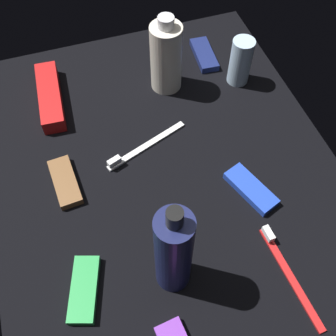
{
  "coord_description": "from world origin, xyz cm",
  "views": [
    {
      "loc": [
        -38.15,
        12.58,
        63.43
      ],
      "look_at": [
        0.0,
        0.0,
        3.0
      ],
      "focal_mm": 43.26,
      "sensor_mm": 36.0,
      "label": 1
    }
  ],
  "objects_px": {
    "toothpaste_box_red": "(50,96)",
    "snack_bar_blue": "(251,189)",
    "toothbrush_red": "(287,270)",
    "toothbrush_white": "(142,147)",
    "snack_bar_green": "(84,289)",
    "lotion_bottle": "(174,252)",
    "deodorant_stick": "(241,62)",
    "bodywash_bottle": "(166,57)",
    "snack_bar_navy": "(204,55)",
    "snack_bar_brown": "(65,182)"
  },
  "relations": [
    {
      "from": "bodywash_bottle",
      "to": "toothpaste_box_red",
      "type": "height_order",
      "value": "bodywash_bottle"
    },
    {
      "from": "bodywash_bottle",
      "to": "toothbrush_red",
      "type": "relative_size",
      "value": 0.95
    },
    {
      "from": "snack_bar_blue",
      "to": "bodywash_bottle",
      "type": "bearing_deg",
      "value": -8.54
    },
    {
      "from": "lotion_bottle",
      "to": "snack_bar_blue",
      "type": "height_order",
      "value": "lotion_bottle"
    },
    {
      "from": "snack_bar_green",
      "to": "snack_bar_blue",
      "type": "relative_size",
      "value": 1.0
    },
    {
      "from": "snack_bar_blue",
      "to": "toothbrush_red",
      "type": "bearing_deg",
      "value": 157.41
    },
    {
      "from": "deodorant_stick",
      "to": "snack_bar_navy",
      "type": "height_order",
      "value": "deodorant_stick"
    },
    {
      "from": "snack_bar_blue",
      "to": "toothbrush_white",
      "type": "bearing_deg",
      "value": 26.47
    },
    {
      "from": "bodywash_bottle",
      "to": "deodorant_stick",
      "type": "xyz_separation_m",
      "value": [
        -0.04,
        -0.15,
        -0.02
      ]
    },
    {
      "from": "toothpaste_box_red",
      "to": "snack_bar_navy",
      "type": "relative_size",
      "value": 1.69
    },
    {
      "from": "toothpaste_box_red",
      "to": "snack_bar_brown",
      "type": "xyz_separation_m",
      "value": [
        -0.21,
        0.01,
        -0.01
      ]
    },
    {
      "from": "toothbrush_white",
      "to": "snack_bar_blue",
      "type": "distance_m",
      "value": 0.22
    },
    {
      "from": "toothbrush_white",
      "to": "snack_bar_brown",
      "type": "relative_size",
      "value": 1.67
    },
    {
      "from": "deodorant_stick",
      "to": "toothbrush_white",
      "type": "relative_size",
      "value": 0.61
    },
    {
      "from": "toothpaste_box_red",
      "to": "snack_bar_blue",
      "type": "height_order",
      "value": "toothpaste_box_red"
    },
    {
      "from": "deodorant_stick",
      "to": "toothbrush_white",
      "type": "height_order",
      "value": "deodorant_stick"
    },
    {
      "from": "bodywash_bottle",
      "to": "snack_bar_green",
      "type": "bearing_deg",
      "value": 146.08
    },
    {
      "from": "deodorant_stick",
      "to": "snack_bar_brown",
      "type": "relative_size",
      "value": 1.01
    },
    {
      "from": "bodywash_bottle",
      "to": "deodorant_stick",
      "type": "height_order",
      "value": "bodywash_bottle"
    },
    {
      "from": "toothpaste_box_red",
      "to": "bodywash_bottle",
      "type": "bearing_deg",
      "value": -92.85
    },
    {
      "from": "toothbrush_red",
      "to": "snack_bar_green",
      "type": "relative_size",
      "value": 1.73
    },
    {
      "from": "toothbrush_red",
      "to": "toothbrush_white",
      "type": "xyz_separation_m",
      "value": [
        0.31,
        0.15,
        0.0
      ]
    },
    {
      "from": "deodorant_stick",
      "to": "toothbrush_red",
      "type": "height_order",
      "value": "deodorant_stick"
    },
    {
      "from": "snack_bar_blue",
      "to": "snack_bar_brown",
      "type": "distance_m",
      "value": 0.34
    },
    {
      "from": "deodorant_stick",
      "to": "toothbrush_red",
      "type": "distance_m",
      "value": 0.44
    },
    {
      "from": "lotion_bottle",
      "to": "toothbrush_red",
      "type": "relative_size",
      "value": 1.21
    },
    {
      "from": "toothpaste_box_red",
      "to": "snack_bar_brown",
      "type": "relative_size",
      "value": 1.69
    },
    {
      "from": "toothbrush_red",
      "to": "snack_bar_brown",
      "type": "height_order",
      "value": "toothbrush_red"
    },
    {
      "from": "toothbrush_red",
      "to": "snack_bar_navy",
      "type": "relative_size",
      "value": 1.73
    },
    {
      "from": "toothbrush_red",
      "to": "snack_bar_blue",
      "type": "bearing_deg",
      "value": -2.69
    },
    {
      "from": "lotion_bottle",
      "to": "snack_bar_green",
      "type": "relative_size",
      "value": 2.09
    },
    {
      "from": "lotion_bottle",
      "to": "toothbrush_red",
      "type": "xyz_separation_m",
      "value": [
        -0.05,
        -0.18,
        -0.09
      ]
    },
    {
      "from": "deodorant_stick",
      "to": "toothpaste_box_red",
      "type": "height_order",
      "value": "deodorant_stick"
    },
    {
      "from": "snack_bar_green",
      "to": "snack_bar_brown",
      "type": "bearing_deg",
      "value": 16.33
    },
    {
      "from": "bodywash_bottle",
      "to": "toothbrush_red",
      "type": "xyz_separation_m",
      "value": [
        -0.46,
        -0.05,
        -0.07
      ]
    },
    {
      "from": "snack_bar_blue",
      "to": "deodorant_stick",
      "type": "bearing_deg",
      "value": -38.74
    },
    {
      "from": "toothbrush_red",
      "to": "toothbrush_white",
      "type": "distance_m",
      "value": 0.34
    },
    {
      "from": "toothpaste_box_red",
      "to": "snack_bar_green",
      "type": "distance_m",
      "value": 0.42
    },
    {
      "from": "toothbrush_white",
      "to": "snack_bar_blue",
      "type": "xyz_separation_m",
      "value": [
        -0.15,
        -0.16,
        0.0
      ]
    },
    {
      "from": "toothbrush_red",
      "to": "toothpaste_box_red",
      "type": "bearing_deg",
      "value": 31.59
    },
    {
      "from": "deodorant_stick",
      "to": "toothbrush_white",
      "type": "bearing_deg",
      "value": 114.85
    },
    {
      "from": "bodywash_bottle",
      "to": "toothbrush_red",
      "type": "distance_m",
      "value": 0.47
    },
    {
      "from": "snack_bar_green",
      "to": "snack_bar_blue",
      "type": "height_order",
      "value": "same"
    },
    {
      "from": "toothbrush_red",
      "to": "toothpaste_box_red",
      "type": "height_order",
      "value": "toothpaste_box_red"
    },
    {
      "from": "lotion_bottle",
      "to": "toothbrush_red",
      "type": "height_order",
      "value": "lotion_bottle"
    },
    {
      "from": "toothbrush_red",
      "to": "snack_bar_navy",
      "type": "xyz_separation_m",
      "value": [
        0.52,
        -0.06,
        0.0
      ]
    },
    {
      "from": "deodorant_stick",
      "to": "snack_bar_blue",
      "type": "bearing_deg",
      "value": 161.16
    },
    {
      "from": "deodorant_stick",
      "to": "snack_bar_navy",
      "type": "relative_size",
      "value": 1.01
    },
    {
      "from": "toothbrush_white",
      "to": "snack_bar_blue",
      "type": "height_order",
      "value": "toothbrush_white"
    },
    {
      "from": "toothpaste_box_red",
      "to": "snack_bar_navy",
      "type": "height_order",
      "value": "toothpaste_box_red"
    }
  ]
}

